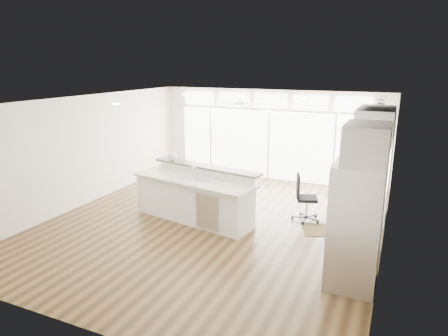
% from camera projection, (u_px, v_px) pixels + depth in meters
% --- Properties ---
extents(floor, '(7.00, 8.00, 0.02)m').
position_uv_depth(floor, '(213.00, 224.00, 8.88)').
color(floor, '#3D2812').
rests_on(floor, ground).
extents(ceiling, '(7.00, 8.00, 0.02)m').
position_uv_depth(ceiling, '(212.00, 101.00, 8.20)').
color(ceiling, silver).
rests_on(ceiling, wall_back).
extents(wall_back, '(7.00, 0.04, 2.70)m').
position_uv_depth(wall_back, '(270.00, 135.00, 12.07)').
color(wall_back, silver).
rests_on(wall_back, floor).
extents(wall_front, '(7.00, 0.04, 2.70)m').
position_uv_depth(wall_front, '(75.00, 236.00, 5.01)').
color(wall_front, silver).
rests_on(wall_front, floor).
extents(wall_left, '(0.04, 8.00, 2.70)m').
position_uv_depth(wall_left, '(86.00, 150.00, 9.92)').
color(wall_left, silver).
rests_on(wall_left, floor).
extents(wall_right, '(0.04, 8.00, 2.70)m').
position_uv_depth(wall_right, '(388.00, 184.00, 7.16)').
color(wall_right, silver).
rests_on(wall_right, floor).
extents(glass_wall, '(5.80, 0.06, 2.08)m').
position_uv_depth(glass_wall, '(269.00, 145.00, 12.09)').
color(glass_wall, white).
rests_on(glass_wall, wall_back).
extents(transom_row, '(5.90, 0.06, 0.40)m').
position_uv_depth(transom_row, '(270.00, 101.00, 11.75)').
color(transom_row, white).
rests_on(transom_row, wall_back).
extents(desk_window, '(0.04, 0.85, 0.85)m').
position_uv_depth(desk_window, '(388.00, 169.00, 7.39)').
color(desk_window, white).
rests_on(desk_window, wall_right).
extents(ceiling_fan, '(1.16, 1.16, 0.32)m').
position_uv_depth(ceiling_fan, '(240.00, 100.00, 10.92)').
color(ceiling_fan, white).
rests_on(ceiling_fan, ceiling).
extents(recessed_lights, '(3.40, 3.00, 0.02)m').
position_uv_depth(recessed_lights, '(216.00, 101.00, 8.38)').
color(recessed_lights, white).
rests_on(recessed_lights, ceiling).
extents(oven_cabinet, '(0.64, 1.20, 2.50)m').
position_uv_depth(oven_cabinet, '(376.00, 165.00, 8.90)').
color(oven_cabinet, white).
rests_on(oven_cabinet, floor).
extents(desk_nook, '(0.72, 1.30, 0.76)m').
position_uv_depth(desk_nook, '(364.00, 225.00, 7.81)').
color(desk_nook, white).
rests_on(desk_nook, floor).
extents(upper_cabinets, '(0.64, 1.30, 0.64)m').
position_uv_depth(upper_cabinets, '(375.00, 125.00, 7.30)').
color(upper_cabinets, white).
rests_on(upper_cabinets, wall_right).
extents(refrigerator, '(0.76, 0.90, 2.00)m').
position_uv_depth(refrigerator, '(355.00, 226.00, 6.21)').
color(refrigerator, silver).
rests_on(refrigerator, floor).
extents(fridge_cabinet, '(0.64, 0.90, 0.60)m').
position_uv_depth(fridge_cabinet, '(367.00, 144.00, 5.85)').
color(fridge_cabinet, white).
rests_on(fridge_cabinet, wall_right).
extents(framed_photos, '(0.06, 0.22, 0.80)m').
position_uv_depth(framed_photos, '(388.00, 169.00, 7.97)').
color(framed_photos, black).
rests_on(framed_photos, wall_right).
extents(kitchen_island, '(3.10, 1.64, 1.17)m').
position_uv_depth(kitchen_island, '(193.00, 195.00, 8.94)').
color(kitchen_island, white).
rests_on(kitchen_island, floor).
extents(rug, '(1.17, 1.01, 0.01)m').
position_uv_depth(rug, '(326.00, 230.00, 8.50)').
color(rug, '#322210').
rests_on(rug, floor).
extents(office_chair, '(0.68, 0.65, 1.06)m').
position_uv_depth(office_chair, '(307.00, 198.00, 8.91)').
color(office_chair, black).
rests_on(office_chair, floor).
extents(fishbowl, '(0.23, 0.23, 0.22)m').
position_uv_depth(fishbowl, '(173.00, 156.00, 9.60)').
color(fishbowl, silver).
rests_on(fishbowl, kitchen_island).
extents(monitor, '(0.11, 0.43, 0.35)m').
position_uv_depth(monitor, '(362.00, 197.00, 7.70)').
color(monitor, black).
rests_on(monitor, desk_nook).
extents(keyboard, '(0.16, 0.32, 0.02)m').
position_uv_depth(keyboard, '(352.00, 205.00, 7.81)').
color(keyboard, silver).
rests_on(keyboard, desk_nook).
extents(potted_plant, '(0.26, 0.29, 0.22)m').
position_uv_depth(potted_plant, '(382.00, 104.00, 8.56)').
color(potted_plant, '#2B6129').
rests_on(potted_plant, oven_cabinet).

